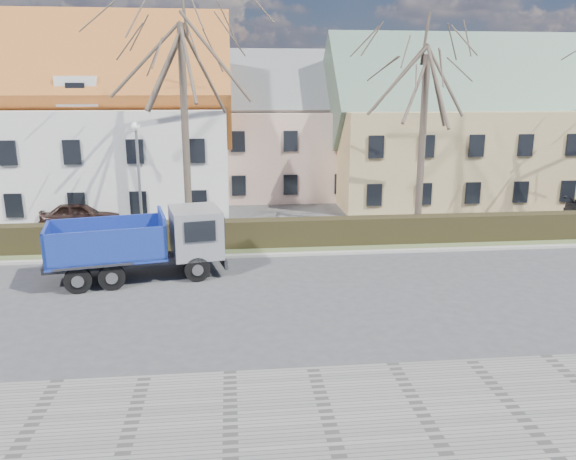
{
  "coord_description": "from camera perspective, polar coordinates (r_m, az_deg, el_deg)",
  "views": [
    {
      "loc": [
        0.14,
        -19.66,
        7.44
      ],
      "look_at": [
        2.5,
        3.05,
        1.6
      ],
      "focal_mm": 35.0,
      "sensor_mm": 36.0,
      "label": 1
    }
  ],
  "objects": [
    {
      "name": "ground",
      "position": [
        21.02,
        -5.96,
        -6.46
      ],
      "size": [
        120.0,
        120.0,
        0.0
      ],
      "primitive_type": "plane",
      "color": "#404042"
    },
    {
      "name": "streetlight",
      "position": [
        27.36,
        -14.85,
        4.49
      ],
      "size": [
        0.47,
        0.47,
        5.96
      ],
      "primitive_type": null,
      "color": "gray",
      "rests_on": "ground"
    },
    {
      "name": "sidewalk_near",
      "position": [
        13.39,
        -5.87,
        -19.29
      ],
      "size": [
        80.0,
        5.0,
        0.08
      ],
      "primitive_type": "cube",
      "color": "gray",
      "rests_on": "ground"
    },
    {
      "name": "cart_frame",
      "position": [
        24.8,
        -13.68,
        -2.8
      ],
      "size": [
        0.73,
        0.53,
        0.6
      ],
      "primitive_type": null,
      "rotation": [
        0.0,
        0.0,
        0.26
      ],
      "color": "silver",
      "rests_on": "ground"
    },
    {
      "name": "building_white",
      "position": [
        38.1,
        -26.42,
        8.83
      ],
      "size": [
        26.8,
        10.8,
        9.5
      ],
      "primitive_type": null,
      "color": "silver",
      "rests_on": "ground"
    },
    {
      "name": "dump_truck",
      "position": [
        22.93,
        -15.66,
        -1.47
      ],
      "size": [
        7.39,
        3.95,
        2.8
      ],
      "primitive_type": null,
      "rotation": [
        0.0,
        0.0,
        0.2
      ],
      "color": "navy",
      "rests_on": "ground"
    },
    {
      "name": "tree_1",
      "position": [
        28.26,
        -10.49,
        11.86
      ],
      "size": [
        9.2,
        9.2,
        12.65
      ],
      "primitive_type": null,
      "color": "brown",
      "rests_on": "ground"
    },
    {
      "name": "building_pink",
      "position": [
        39.99,
        -0.37,
        9.42
      ],
      "size": [
        10.8,
        8.8,
        8.0
      ],
      "primitive_type": null,
      "color": "#D6AC97",
      "rests_on": "ground"
    },
    {
      "name": "parked_car_a",
      "position": [
        32.45,
        -20.25,
        1.49
      ],
      "size": [
        4.22,
        1.75,
        1.43
      ],
      "primitive_type": "imported",
      "rotation": [
        0.0,
        0.0,
        1.56
      ],
      "color": "black",
      "rests_on": "ground"
    },
    {
      "name": "building_yellow",
      "position": [
        40.07,
        17.64,
        9.12
      ],
      "size": [
        18.8,
        10.8,
        8.5
      ],
      "primitive_type": null,
      "color": "tan",
      "rests_on": "ground"
    },
    {
      "name": "curb_far",
      "position": [
        25.36,
        -5.99,
        -2.65
      ],
      "size": [
        80.0,
        0.3,
        0.12
      ],
      "primitive_type": "cube",
      "color": "#ABA89E",
      "rests_on": "ground"
    },
    {
      "name": "hedge",
      "position": [
        26.54,
        -6.03,
        -0.55
      ],
      "size": [
        60.0,
        0.9,
        1.3
      ],
      "primitive_type": "cube",
      "color": "black",
      "rests_on": "ground"
    },
    {
      "name": "grass_strip",
      "position": [
        26.89,
        -6.0,
        -1.68
      ],
      "size": [
        80.0,
        3.0,
        0.1
      ],
      "primitive_type": "cube",
      "color": "#506036",
      "rests_on": "ground"
    },
    {
      "name": "tree_2",
      "position": [
        29.9,
        13.56,
        10.24
      ],
      "size": [
        8.0,
        8.0,
        11.0
      ],
      "primitive_type": null,
      "color": "brown",
      "rests_on": "ground"
    }
  ]
}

